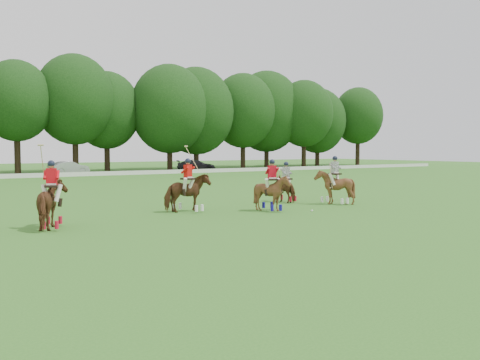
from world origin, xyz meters
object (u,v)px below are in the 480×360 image
car_right (196,165)px  polo_red_b (188,193)px  polo_red_a (52,204)px  polo_red_c (272,192)px  car_mid (69,168)px  polo_ball (312,211)px  polo_stripe_b (335,187)px  polo_stripe_a (286,188)px

car_right → polo_red_b: polo_red_b is taller
polo_red_a → polo_red_c: size_ratio=1.26×
car_mid → polo_ball: bearing=165.0°
polo_red_c → polo_stripe_b: polo_stripe_b is taller
polo_stripe_a → polo_red_c: bearing=-137.3°
polo_ball → car_mid: bearing=89.2°
polo_red_b → car_right: bearing=60.7°
polo_red_b → polo_red_c: 3.85m
car_right → polo_red_c: size_ratio=2.06×
polo_red_a → polo_red_c: (9.84, -0.10, -0.04)m
car_right → polo_ball: size_ratio=54.52×
polo_stripe_a → car_right: bearing=68.1°
car_right → polo_stripe_b: size_ratio=1.97×
polo_red_a → polo_stripe_b: 14.33m
car_mid → polo_ball: car_mid is taller
polo_red_a → polo_red_b: polo_red_a is taller
car_right → polo_red_b: size_ratio=1.65×
polo_red_c → polo_red_a: bearing=179.4°
polo_red_c → polo_stripe_b: size_ratio=0.96×
polo_red_b → polo_stripe_b: bearing=-8.8°
polo_red_a → polo_stripe_b: (14.32, 0.49, 0.01)m
polo_stripe_b → polo_red_b: bearing=171.2°
car_mid → car_right: size_ratio=0.89×
polo_stripe_b → polo_ball: size_ratio=27.70×
car_mid → polo_red_b: bearing=157.7°
polo_red_a → polo_stripe_a: bearing=12.1°
car_mid → polo_red_c: size_ratio=1.83×
car_mid → polo_stripe_a: size_ratio=2.02×
polo_stripe_a → polo_red_a: bearing=-167.9°
car_right → polo_red_a: 48.28m
polo_red_c → polo_ball: (1.39, -1.20, -0.82)m
polo_stripe_b → polo_red_a: bearing=-178.0°
polo_red_a → polo_red_c: 9.84m
polo_red_b → polo_ball: 5.71m
car_right → polo_stripe_a: (-14.77, -36.78, 0.06)m
polo_red_a → polo_ball: 11.33m
polo_red_a → polo_stripe_b: polo_red_a is taller
polo_red_b → polo_stripe_a: size_ratio=1.37×
polo_stripe_b → polo_ball: polo_stripe_b is taller
car_right → polo_ball: bearing=-178.0°
car_right → polo_stripe_a: size_ratio=2.26×
polo_red_a → car_mid: bearing=73.4°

